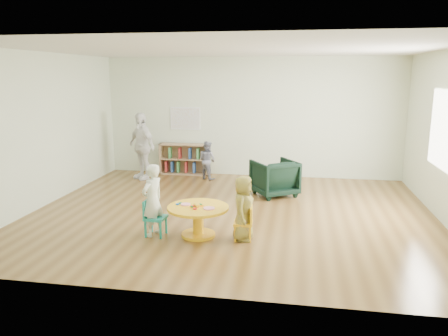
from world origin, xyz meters
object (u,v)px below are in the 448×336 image
(armchair, at_px, (274,178))
(adult_caretaker, at_px, (142,146))
(bookshelf, at_px, (184,159))
(child_left, at_px, (153,200))
(kid_chair_left, at_px, (153,216))
(kid_chair_right, at_px, (246,222))
(activity_table, at_px, (198,216))
(child_right, at_px, (243,208))
(toddler, at_px, (207,160))

(armchair, height_order, adult_caretaker, adult_caretaker)
(adult_caretaker, bearing_deg, bookshelf, 74.19)
(child_left, height_order, adult_caretaker, adult_caretaker)
(kid_chair_left, distance_m, kid_chair_right, 1.40)
(bookshelf, xyz_separation_m, child_left, (0.61, -4.14, 0.19))
(activity_table, height_order, child_left, child_left)
(armchair, bearing_deg, child_right, 50.75)
(activity_table, xyz_separation_m, adult_caretaker, (-2.12, 3.40, 0.46))
(kid_chair_left, xyz_separation_m, toddler, (0.05, 3.71, 0.15))
(kid_chair_left, bearing_deg, adult_caretaker, -154.10)
(kid_chair_right, height_order, bookshelf, bookshelf)
(armchair, height_order, child_left, child_left)
(armchair, bearing_deg, kid_chair_left, 24.65)
(armchair, bearing_deg, child_left, 24.64)
(kid_chair_left, height_order, toddler, toddler)
(child_left, distance_m, adult_caretaker, 3.78)
(activity_table, relative_size, child_right, 0.96)
(kid_chair_left, relative_size, kid_chair_right, 1.09)
(activity_table, xyz_separation_m, kid_chair_right, (0.72, -0.03, -0.05))
(activity_table, xyz_separation_m, armchair, (1.00, 2.48, 0.04))
(activity_table, relative_size, kid_chair_right, 1.81)
(activity_table, distance_m, kid_chair_left, 0.68)
(child_left, relative_size, child_right, 1.14)
(kid_chair_right, bearing_deg, activity_table, 84.04)
(kid_chair_right, xyz_separation_m, adult_caretaker, (-2.85, 3.43, 0.50))
(toddler, bearing_deg, child_right, 139.74)
(bookshelf, distance_m, toddler, 0.80)
(kid_chair_right, xyz_separation_m, armchair, (0.27, 2.50, 0.09))
(kid_chair_right, xyz_separation_m, child_left, (-1.40, -0.06, 0.28))
(bookshelf, bearing_deg, child_right, -64.17)
(child_right, bearing_deg, armchair, -3.25)
(toddler, xyz_separation_m, adult_caretaker, (-1.50, -0.23, 0.33))
(activity_table, relative_size, bookshelf, 0.77)
(adult_caretaker, bearing_deg, kid_chair_right, -14.42)
(kid_chair_left, relative_size, toddler, 0.62)
(armchair, distance_m, toddler, 1.99)
(bookshelf, height_order, armchair, bookshelf)
(armchair, height_order, toddler, toddler)
(bookshelf, bearing_deg, adult_caretaker, -141.64)
(kid_chair_left, bearing_deg, child_left, 159.39)
(kid_chair_left, xyz_separation_m, kid_chair_right, (1.40, 0.06, -0.03))
(toddler, bearing_deg, kid_chair_right, 140.25)
(activity_table, height_order, toddler, toddler)
(child_right, height_order, adult_caretaker, adult_caretaker)
(kid_chair_left, bearing_deg, bookshelf, -168.25)
(adult_caretaker, bearing_deg, kid_chair_left, -31.63)
(activity_table, height_order, kid_chair_right, kid_chair_right)
(kid_chair_right, distance_m, child_left, 1.43)
(kid_chair_right, height_order, child_right, child_right)
(activity_table, relative_size, armchair, 1.16)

